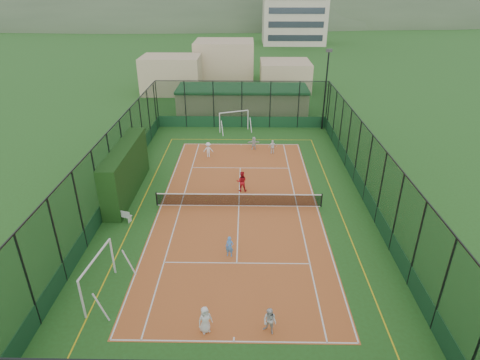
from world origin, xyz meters
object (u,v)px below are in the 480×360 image
Objects in this scene: child_near_mid at (230,247)px; coach at (242,181)px; clubhouse at (242,101)px; white_bench at (120,214)px; futsal_goal_near at (98,276)px; floodlight_ne at (325,91)px; child_near_left at (205,320)px; child_far_left at (208,150)px; child_far_back at (254,143)px; futsal_goal_far at (234,121)px; child_far_right at (273,147)px; child_near_right at (270,321)px.

child_near_mid is 8.01m from coach.
clubhouse is 11.92× the size of child_near_mid.
coach is (0.59, 7.99, 0.16)m from child_near_mid.
futsal_goal_near is (0.98, -6.95, 0.66)m from white_bench.
floodlight_ne is at bearing 77.48° from child_near_mid.
child_far_left is at bearing 64.85° from child_near_left.
child_far_left is at bearing 83.10° from white_bench.
floodlight_ne is at bearing -146.48° from child_far_back.
white_bench is 0.46× the size of futsal_goal_near.
child_far_back is at bearing -89.66° from futsal_goal_far.
white_bench is 15.51m from child_far_back.
white_bench is 11.35m from child_near_left.
futsal_goal_far is 2.03× the size of coach.
child_near_left reaches higher than child_far_right.
futsal_goal_far is 13.54m from coach.
child_far_back is (-0.39, 21.96, -0.06)m from child_near_right.
child_near_left is at bearing 83.67° from coach.
white_bench is 0.98× the size of coach.
floodlight_ne is 6.11× the size of child_near_right.
child_near_mid is (0.87, 5.57, -0.05)m from child_near_left.
futsal_goal_near is at bearing -143.80° from child_near_mid.
coach is (-1.43, 13.60, 0.12)m from child_near_right.
child_far_right is at bearing 48.92° from child_near_left.
child_near_left is at bearing 74.92° from child_far_right.
child_far_left reaches higher than child_far_right.
child_far_right is at bearing -110.60° from coach.
coach is (-8.44, -14.34, -3.32)m from floodlight_ne.
child_near_right is (2.89, -0.03, -0.01)m from child_near_left.
floodlight_ne is at bearing -23.69° from futsal_goal_near.
child_near_right is (8.42, -2.38, -0.42)m from futsal_goal_near.
child_near_mid reaches higher than white_bench.
child_far_back is (1.21, -11.37, -0.95)m from clubhouse.
white_bench is 1.16× the size of child_near_right.
floodlight_ne reaches higher than futsal_goal_far.
clubhouse is 12.38× the size of child_far_back.
child_far_right is 7.88m from coach.
futsal_goal_near is 2.68× the size of child_near_mid.
child_far_right is at bearing -129.29° from floodlight_ne.
futsal_goal_far is 2.50× the size of child_far_right.
clubhouse is at bearing 58.05° from child_near_left.
floodlight_ne is 14.34m from child_far_left.
child_far_right is at bearing 87.25° from child_near_mid.
floodlight_ne reaches higher than coach.
child_near_left is (-1.30, -33.30, -0.88)m from clubhouse.
clubhouse reaches higher than white_bench.
child_far_back is (2.50, 21.93, -0.07)m from child_near_left.
futsal_goal_far is 7.33m from child_far_left.
child_far_right is (-5.69, -6.96, -3.47)m from floodlight_ne.
child_near_right is at bearing 103.67° from child_far_left.
child_near_left is 22.07m from child_far_back.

